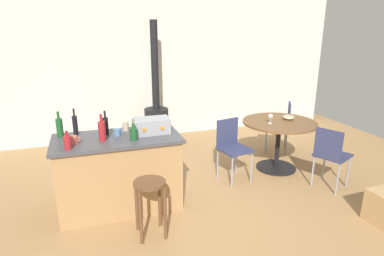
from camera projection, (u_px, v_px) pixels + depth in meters
The scene contains 21 objects.
ground_plane at pixel (195, 207), 4.00m from camera, with size 8.80×8.80×0.00m, color #A37A4C.
back_wall at pixel (146, 69), 6.29m from camera, with size 8.00×0.10×2.70m, color beige.
kitchen_island at pixel (119, 172), 3.90m from camera, with size 1.45×0.73×0.90m.
wooden_stool at pixel (150, 196), 3.35m from camera, with size 0.33×0.33×0.62m.
dining_table at pixel (279, 133), 4.95m from camera, with size 1.10×1.10×0.76m.
folding_chair_near at pixel (232, 145), 4.62m from camera, with size 0.48×0.48×0.87m.
folding_chair_far at pixel (331, 153), 4.34m from camera, with size 0.53×0.53×0.86m.
folding_chair_left at pixel (281, 122), 5.74m from camera, with size 0.55×0.55×0.87m.
wood_stove at pixel (157, 116), 6.05m from camera, with size 0.44×0.45×2.24m.
toolbox at pixel (151, 126), 3.87m from camera, with size 0.43×0.23×0.20m.
bottle_0 at pixel (106, 126), 3.82m from camera, with size 0.06×0.06×0.29m.
bottle_1 at pixel (75, 125), 3.82m from camera, with size 0.06×0.06×0.31m.
bottle_2 at pixel (60, 127), 3.75m from camera, with size 0.08×0.08×0.30m.
bottle_3 at pixel (68, 142), 3.38m from camera, with size 0.08×0.08×0.20m.
bottle_4 at pixel (102, 131), 3.61m from camera, with size 0.08×0.08×0.31m.
bottle_5 at pixel (134, 134), 3.65m from camera, with size 0.08×0.08×0.19m.
cup_0 at pixel (117, 132), 3.80m from camera, with size 0.12×0.08×0.08m.
cup_1 at pixel (74, 140), 3.53m from camera, with size 0.11×0.07×0.09m.
cup_2 at pixel (126, 126), 4.00m from camera, with size 0.11×0.07×0.11m.
wine_glass at pixel (271, 117), 4.76m from camera, with size 0.07×0.07×0.14m.
serving_bowl at pixel (288, 117), 5.00m from camera, with size 0.18×0.18×0.07m, color tan.
Camera 1 is at (-1.15, -3.34, 2.11)m, focal length 30.54 mm.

